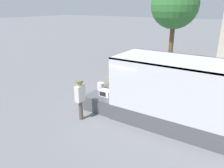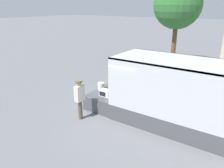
{
  "view_description": "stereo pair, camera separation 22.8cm",
  "coord_description": "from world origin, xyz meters",
  "views": [
    {
      "loc": [
        4.78,
        -8.34,
        4.77
      ],
      "look_at": [
        -0.47,
        -0.2,
        1.26
      ],
      "focal_mm": 35.0,
      "sensor_mm": 36.0,
      "label": 1
    },
    {
      "loc": [
        4.97,
        -8.21,
        4.77
      ],
      "look_at": [
        -0.47,
        -0.2,
        1.26
      ],
      "focal_mm": 35.0,
      "sensor_mm": 36.0,
      "label": 2
    }
  ],
  "objects": [
    {
      "name": "worker_person",
      "position": [
        -1.02,
        -1.87,
        1.13
      ],
      "size": [
        0.33,
        0.44,
        1.82
      ],
      "color": "brown",
      "rests_on": "ground"
    },
    {
      "name": "ground_plane",
      "position": [
        0.0,
        0.0,
        0.0
      ],
      "size": [
        160.0,
        160.0,
        0.0
      ],
      "primitive_type": "plane",
      "color": "slate"
    },
    {
      "name": "tailgate_deck",
      "position": [
        -0.77,
        0.0,
        0.35
      ],
      "size": [
        1.54,
        2.22,
        0.71
      ],
      "primitive_type": "cube",
      "color": "#4C4C51",
      "rests_on": "ground"
    },
    {
      "name": "microwave",
      "position": [
        -0.64,
        -0.49,
        0.86
      ],
      "size": [
        0.53,
        0.38,
        0.3
      ],
      "color": "white",
      "rests_on": "tailgate_deck"
    },
    {
      "name": "portable_generator",
      "position": [
        -0.69,
        0.5,
        0.95
      ],
      "size": [
        0.73,
        0.43,
        0.64
      ],
      "color": "black",
      "rests_on": "tailgate_deck"
    },
    {
      "name": "orange_bucket",
      "position": [
        -1.33,
        0.06,
        0.89
      ],
      "size": [
        0.34,
        0.34,
        0.37
      ],
      "color": "silver",
      "rests_on": "tailgate_deck"
    },
    {
      "name": "street_tree",
      "position": [
        -0.75,
        9.01,
        4.77
      ],
      "size": [
        3.62,
        3.62,
        6.61
      ],
      "color": "brown",
      "rests_on": "ground"
    }
  ]
}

